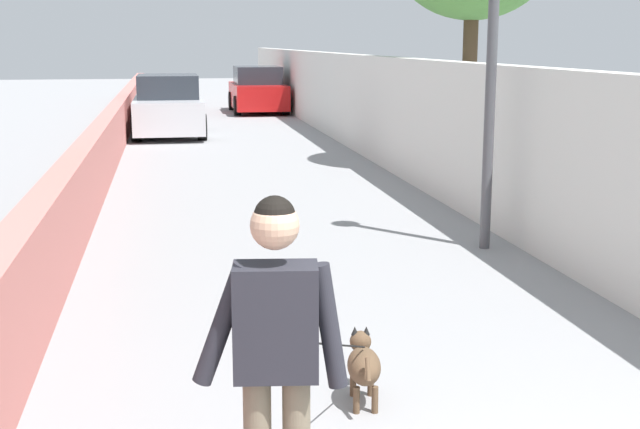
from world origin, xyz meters
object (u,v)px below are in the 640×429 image
object	(u,v)px
person_skateboarder	(276,343)
car_far	(258,91)
car_near	(169,108)
dog	(363,364)

from	to	relation	value
person_skateboarder	car_far	bearing A→B (deg)	-5.73
person_skateboarder	car_far	size ratio (longest dim) A/B	0.43
car_far	car_near	bearing A→B (deg)	156.35
person_skateboarder	car_near	world-z (taller)	person_skateboarder
dog	car_far	size ratio (longest dim) A/B	0.50
person_skateboarder	car_far	distance (m)	25.44
dog	car_near	world-z (taller)	car_near
person_skateboarder	dog	bearing A→B (deg)	-26.10
dog	car_near	size ratio (longest dim) A/B	0.49
person_skateboarder	car_near	bearing A→B (deg)	1.39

